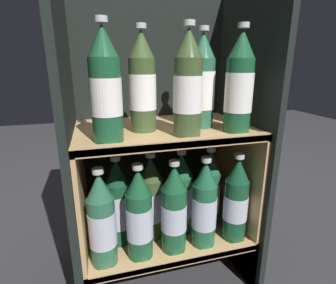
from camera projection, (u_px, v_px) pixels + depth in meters
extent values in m
cube|color=black|center=(151.00, 130.00, 1.03)|extent=(0.59, 0.02, 0.98)
cube|color=black|center=(72.00, 152.00, 0.78)|extent=(0.02, 0.40, 0.98)
cube|color=black|center=(241.00, 138.00, 0.93)|extent=(0.02, 0.40, 0.98)
cube|color=tan|center=(164.00, 228.00, 0.95)|extent=(0.55, 0.36, 0.02)
cube|color=tan|center=(178.00, 261.00, 0.79)|extent=(0.55, 0.02, 0.03)
cube|color=tan|center=(89.00, 264.00, 0.90)|extent=(0.01, 0.36, 0.16)
cube|color=tan|center=(229.00, 237.00, 1.04)|extent=(0.01, 0.36, 0.16)
cube|color=tan|center=(163.00, 129.00, 0.84)|extent=(0.55, 0.36, 0.02)
cube|color=tan|center=(180.00, 144.00, 0.69)|extent=(0.55, 0.02, 0.03)
cube|color=tan|center=(84.00, 217.00, 0.85)|extent=(0.01, 0.36, 0.53)
cube|color=tan|center=(232.00, 195.00, 0.99)|extent=(0.01, 0.36, 0.53)
cylinder|color=#194C2D|center=(106.00, 101.00, 0.65)|extent=(0.08, 0.08, 0.21)
cylinder|color=white|center=(106.00, 97.00, 0.65)|extent=(0.08, 0.08, 0.09)
cone|color=#194C2D|center=(102.00, 40.00, 0.61)|extent=(0.07, 0.07, 0.08)
cylinder|color=#B7B7BC|center=(101.00, 19.00, 0.60)|extent=(0.03, 0.03, 0.01)
cylinder|color=#384C28|center=(188.00, 98.00, 0.71)|extent=(0.08, 0.08, 0.21)
cylinder|color=white|center=(188.00, 94.00, 0.70)|extent=(0.08, 0.08, 0.10)
cone|color=#384C28|center=(189.00, 42.00, 0.67)|extent=(0.07, 0.07, 0.08)
cylinder|color=#B7B7BC|center=(189.00, 23.00, 0.65)|extent=(0.03, 0.03, 0.01)
cylinder|color=#194C2D|center=(238.00, 96.00, 0.75)|extent=(0.08, 0.08, 0.21)
cylinder|color=white|center=(239.00, 92.00, 0.74)|extent=(0.08, 0.08, 0.11)
cone|color=#194C2D|center=(242.00, 43.00, 0.71)|extent=(0.07, 0.07, 0.08)
cylinder|color=#B7B7BC|center=(244.00, 25.00, 0.69)|extent=(0.03, 0.03, 0.01)
cylinder|color=#384C28|center=(143.00, 96.00, 0.76)|extent=(0.08, 0.08, 0.21)
cylinder|color=white|center=(143.00, 92.00, 0.76)|extent=(0.08, 0.08, 0.10)
cone|color=#384C28|center=(141.00, 44.00, 0.72)|extent=(0.07, 0.07, 0.08)
cylinder|color=#B7B7BC|center=(141.00, 26.00, 0.71)|extent=(0.03, 0.03, 0.01)
cylinder|color=#285B42|center=(202.00, 94.00, 0.81)|extent=(0.08, 0.08, 0.21)
cylinder|color=white|center=(202.00, 90.00, 0.80)|extent=(0.08, 0.08, 0.11)
cone|color=#285B42|center=(203.00, 45.00, 0.77)|extent=(0.07, 0.07, 0.08)
cylinder|color=#B7B7BC|center=(204.00, 28.00, 0.75)|extent=(0.03, 0.03, 0.01)
cylinder|color=#285B42|center=(103.00, 231.00, 0.75)|extent=(0.08, 0.08, 0.21)
cylinder|color=#ADB2C1|center=(103.00, 228.00, 0.75)|extent=(0.08, 0.08, 0.10)
cone|color=#285B42|center=(99.00, 186.00, 0.71)|extent=(0.07, 0.07, 0.08)
cylinder|color=#B7B7BC|center=(98.00, 171.00, 0.69)|extent=(0.03, 0.03, 0.01)
cylinder|color=#194C2D|center=(140.00, 225.00, 0.78)|extent=(0.08, 0.08, 0.21)
cylinder|color=#ADB2C1|center=(139.00, 222.00, 0.77)|extent=(0.08, 0.08, 0.10)
cone|color=#194C2D|center=(138.00, 181.00, 0.74)|extent=(0.07, 0.07, 0.08)
cylinder|color=#B7B7BC|center=(137.00, 167.00, 0.72)|extent=(0.03, 0.03, 0.01)
cylinder|color=#194C2D|center=(175.00, 219.00, 0.80)|extent=(0.08, 0.08, 0.21)
cylinder|color=#ADB2C1|center=(175.00, 216.00, 0.80)|extent=(0.08, 0.08, 0.08)
cone|color=#194C2D|center=(175.00, 177.00, 0.76)|extent=(0.07, 0.07, 0.08)
cylinder|color=#B7B7BC|center=(175.00, 163.00, 0.75)|extent=(0.03, 0.03, 0.01)
cylinder|color=#1E5638|center=(204.00, 215.00, 0.83)|extent=(0.08, 0.08, 0.21)
cylinder|color=#ADB2C1|center=(204.00, 212.00, 0.83)|extent=(0.08, 0.08, 0.10)
cone|color=#1E5638|center=(206.00, 173.00, 0.79)|extent=(0.07, 0.07, 0.08)
cylinder|color=#B7B7BC|center=(206.00, 160.00, 0.78)|extent=(0.03, 0.03, 0.01)
cylinder|color=#144228|center=(235.00, 210.00, 0.86)|extent=(0.08, 0.08, 0.21)
cylinder|color=#ADB2C1|center=(235.00, 207.00, 0.86)|extent=(0.08, 0.08, 0.08)
cone|color=#144228|center=(238.00, 170.00, 0.82)|extent=(0.07, 0.07, 0.08)
cylinder|color=#B7B7BC|center=(239.00, 156.00, 0.80)|extent=(0.03, 0.03, 0.01)
cylinder|color=#144228|center=(119.00, 212.00, 0.84)|extent=(0.08, 0.08, 0.21)
cylinder|color=#ADB2C1|center=(118.00, 210.00, 0.84)|extent=(0.08, 0.08, 0.11)
cone|color=#144228|center=(116.00, 172.00, 0.80)|extent=(0.07, 0.07, 0.08)
cylinder|color=#B7B7BC|center=(115.00, 158.00, 0.79)|extent=(0.03, 0.03, 0.01)
cylinder|color=#384C28|center=(151.00, 208.00, 0.87)|extent=(0.08, 0.08, 0.21)
cylinder|color=#ADB2C1|center=(151.00, 205.00, 0.87)|extent=(0.08, 0.08, 0.10)
cone|color=#384C28|center=(151.00, 168.00, 0.83)|extent=(0.07, 0.07, 0.08)
cylinder|color=#B7B7BC|center=(150.00, 155.00, 0.82)|extent=(0.03, 0.03, 0.01)
cylinder|color=#1E5638|center=(181.00, 203.00, 0.90)|extent=(0.08, 0.08, 0.21)
cylinder|color=#ADB2C1|center=(181.00, 201.00, 0.89)|extent=(0.08, 0.08, 0.11)
cone|color=#1E5638|center=(181.00, 165.00, 0.86)|extent=(0.07, 0.07, 0.08)
cylinder|color=#B7B7BC|center=(182.00, 152.00, 0.84)|extent=(0.03, 0.03, 0.01)
cylinder|color=#1E5638|center=(209.00, 199.00, 0.92)|extent=(0.08, 0.08, 0.21)
cylinder|color=#ADB2C1|center=(209.00, 197.00, 0.92)|extent=(0.08, 0.08, 0.11)
cone|color=#1E5638|center=(210.00, 162.00, 0.88)|extent=(0.07, 0.07, 0.08)
cylinder|color=#B7B7BC|center=(211.00, 149.00, 0.87)|extent=(0.03, 0.03, 0.01)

